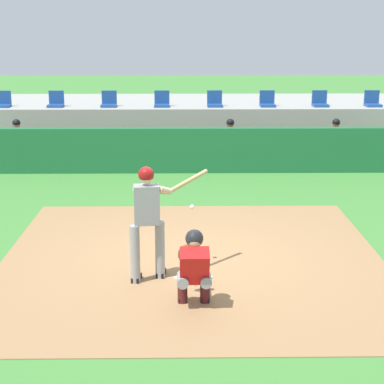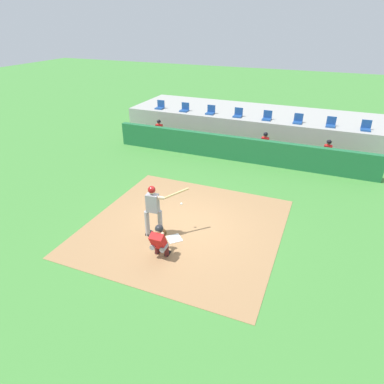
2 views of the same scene
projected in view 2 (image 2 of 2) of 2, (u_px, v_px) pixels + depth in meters
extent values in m
plane|color=#428438|center=(184.00, 227.00, 11.56)|extent=(80.00, 80.00, 0.00)
cube|color=#9E754C|center=(184.00, 226.00, 11.56)|extent=(6.40, 6.40, 0.01)
cube|color=white|center=(174.00, 239.00, 10.89)|extent=(0.62, 0.62, 0.02)
cylinder|color=#99999E|center=(147.00, 224.00, 10.88)|extent=(0.15, 0.15, 0.92)
cylinder|color=#99999E|center=(160.00, 223.00, 10.90)|extent=(0.15, 0.15, 0.92)
cube|color=gray|center=(152.00, 203.00, 10.54)|extent=(0.40, 0.28, 0.60)
sphere|color=beige|center=(152.00, 191.00, 10.34)|extent=(0.21, 0.21, 0.21)
sphere|color=maroon|center=(152.00, 190.00, 10.32)|extent=(0.24, 0.24, 0.24)
cylinder|color=beige|center=(155.00, 196.00, 10.48)|extent=(0.57, 0.20, 0.18)
cylinder|color=beige|center=(161.00, 198.00, 10.39)|extent=(0.24, 0.25, 0.17)
cylinder|color=tan|center=(176.00, 193.00, 10.56)|extent=(0.63, 0.66, 0.24)
cube|color=black|center=(149.00, 233.00, 11.12)|extent=(0.16, 0.28, 0.09)
cube|color=black|center=(162.00, 233.00, 11.14)|extent=(0.16, 0.28, 0.09)
cylinder|color=gray|center=(154.00, 245.00, 9.93)|extent=(0.17, 0.32, 0.16)
cylinder|color=#4C1919|center=(157.00, 248.00, 10.15)|extent=(0.14, 0.14, 0.42)
cube|color=black|center=(158.00, 251.00, 10.28)|extent=(0.11, 0.24, 0.08)
cylinder|color=gray|center=(164.00, 247.00, 9.83)|extent=(0.17, 0.32, 0.16)
cylinder|color=#4C1919|center=(167.00, 250.00, 10.05)|extent=(0.14, 0.14, 0.42)
cube|color=black|center=(168.00, 254.00, 10.18)|extent=(0.11, 0.24, 0.08)
cube|color=red|center=(158.00, 241.00, 9.74)|extent=(0.41, 0.45, 0.57)
cube|color=#2D2D33|center=(160.00, 239.00, 9.84)|extent=(0.39, 0.26, 0.45)
sphere|color=beige|center=(159.00, 230.00, 9.65)|extent=(0.21, 0.21, 0.21)
sphere|color=#232328|center=(159.00, 229.00, 9.65)|extent=(0.25, 0.25, 0.25)
cylinder|color=beige|center=(160.00, 236.00, 9.94)|extent=(0.11, 0.45, 0.10)
ellipsoid|color=brown|center=(162.00, 232.00, 10.13)|extent=(0.28, 0.13, 0.30)
sphere|color=white|center=(181.00, 204.00, 10.97)|extent=(0.07, 0.07, 0.07)
cube|color=#1E6638|center=(237.00, 149.00, 16.60)|extent=(13.00, 0.30, 1.20)
cube|color=olive|center=(242.00, 149.00, 17.59)|extent=(11.80, 0.44, 0.45)
cylinder|color=#939399|center=(156.00, 135.00, 18.94)|extent=(0.15, 0.40, 0.15)
cylinder|color=#939399|center=(154.00, 140.00, 18.89)|extent=(0.13, 0.13, 0.45)
cube|color=maroon|center=(154.00, 144.00, 18.94)|extent=(0.11, 0.24, 0.08)
cylinder|color=#939399|center=(160.00, 135.00, 18.85)|extent=(0.15, 0.40, 0.15)
cylinder|color=#939399|center=(158.00, 141.00, 18.81)|extent=(0.13, 0.13, 0.45)
cube|color=maroon|center=(158.00, 144.00, 18.85)|extent=(0.11, 0.24, 0.08)
cube|color=red|center=(159.00, 129.00, 18.95)|extent=(0.36, 0.22, 0.54)
sphere|color=tan|center=(159.00, 122.00, 18.76)|extent=(0.20, 0.20, 0.20)
sphere|color=black|center=(159.00, 122.00, 18.75)|extent=(0.22, 0.22, 0.22)
cylinder|color=tan|center=(155.00, 131.00, 18.95)|extent=(0.09, 0.41, 0.22)
cylinder|color=tan|center=(161.00, 132.00, 18.81)|extent=(0.09, 0.41, 0.22)
cylinder|color=#939399|center=(261.00, 149.00, 16.92)|extent=(0.15, 0.40, 0.15)
cylinder|color=#939399|center=(259.00, 155.00, 16.87)|extent=(0.13, 0.13, 0.45)
cube|color=maroon|center=(259.00, 159.00, 16.92)|extent=(0.11, 0.24, 0.08)
cylinder|color=#939399|center=(266.00, 149.00, 16.83)|extent=(0.15, 0.40, 0.15)
cylinder|color=#939399|center=(265.00, 156.00, 16.79)|extent=(0.13, 0.13, 0.45)
cube|color=maroon|center=(264.00, 160.00, 16.83)|extent=(0.11, 0.24, 0.08)
cube|color=red|center=(265.00, 143.00, 16.93)|extent=(0.36, 0.22, 0.54)
sphere|color=#996B4C|center=(266.00, 135.00, 16.74)|extent=(0.20, 0.20, 0.20)
sphere|color=black|center=(266.00, 134.00, 16.73)|extent=(0.22, 0.22, 0.22)
cylinder|color=#996B4C|center=(260.00, 145.00, 16.93)|extent=(0.09, 0.41, 0.22)
cylinder|color=#996B4C|center=(268.00, 146.00, 16.79)|extent=(0.09, 0.41, 0.22)
cylinder|color=#939399|center=(323.00, 157.00, 15.91)|extent=(0.15, 0.40, 0.15)
cylinder|color=#939399|center=(322.00, 164.00, 15.87)|extent=(0.13, 0.13, 0.45)
cube|color=maroon|center=(321.00, 168.00, 15.91)|extent=(0.11, 0.24, 0.08)
cylinder|color=#939399|center=(329.00, 158.00, 15.82)|extent=(0.15, 0.40, 0.15)
cylinder|color=#939399|center=(328.00, 165.00, 15.78)|extent=(0.13, 0.13, 0.45)
cube|color=maroon|center=(327.00, 169.00, 15.82)|extent=(0.11, 0.24, 0.08)
cube|color=red|center=(327.00, 151.00, 15.92)|extent=(0.36, 0.22, 0.54)
sphere|color=#996B4C|center=(329.00, 143.00, 15.74)|extent=(0.20, 0.20, 0.20)
sphere|color=black|center=(329.00, 142.00, 15.72)|extent=(0.22, 0.22, 0.22)
cylinder|color=#996B4C|center=(322.00, 153.00, 15.92)|extent=(0.09, 0.41, 0.22)
cylinder|color=#996B4C|center=(331.00, 154.00, 15.79)|extent=(0.09, 0.41, 0.22)
cube|color=#9E9E99|center=(257.00, 123.00, 20.15)|extent=(15.00, 4.40, 1.40)
cube|color=#1E478C|center=(160.00, 108.00, 20.43)|extent=(0.46, 0.46, 0.08)
cube|color=#1E478C|center=(161.00, 104.00, 20.48)|extent=(0.46, 0.06, 0.40)
cube|color=#1E478C|center=(184.00, 111.00, 19.88)|extent=(0.46, 0.46, 0.08)
cube|color=#1E478C|center=(185.00, 106.00, 19.93)|extent=(0.46, 0.06, 0.40)
cube|color=#1E478C|center=(210.00, 113.00, 19.33)|extent=(0.46, 0.46, 0.08)
cube|color=#1E478C|center=(211.00, 108.00, 19.38)|extent=(0.46, 0.06, 0.40)
cube|color=#1E478C|center=(237.00, 116.00, 18.78)|extent=(0.46, 0.46, 0.08)
cube|color=#1E478C|center=(239.00, 111.00, 18.83)|extent=(0.46, 0.06, 0.40)
cube|color=#1E478C|center=(267.00, 119.00, 18.23)|extent=(0.46, 0.46, 0.08)
cube|color=#1E478C|center=(268.00, 114.00, 18.28)|extent=(0.46, 0.06, 0.40)
cube|color=#1E478C|center=(298.00, 123.00, 17.67)|extent=(0.46, 0.46, 0.08)
cube|color=#1E478C|center=(299.00, 117.00, 17.73)|extent=(0.46, 0.06, 0.40)
cube|color=#1E478C|center=(330.00, 126.00, 17.12)|extent=(0.46, 0.46, 0.08)
cube|color=#1E478C|center=(331.00, 120.00, 17.18)|extent=(0.46, 0.06, 0.40)
cube|color=#1E478C|center=(365.00, 130.00, 16.57)|extent=(0.46, 0.46, 0.08)
cube|color=#1E478C|center=(366.00, 124.00, 16.63)|extent=(0.46, 0.06, 0.40)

